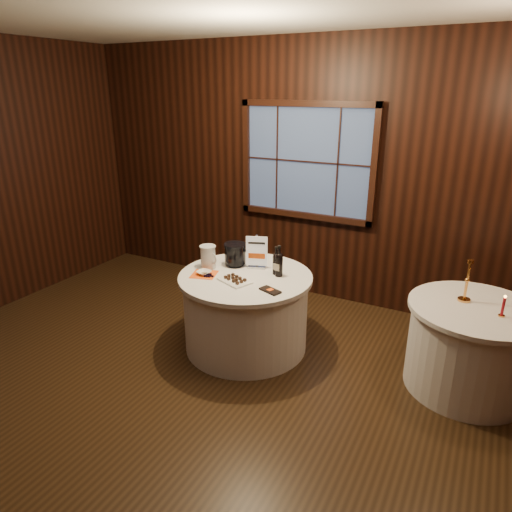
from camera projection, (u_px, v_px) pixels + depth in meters
The scene contains 16 objects.
ground at pixel (187, 402), 3.78m from camera, with size 6.00×6.00×0.00m, color black.
back_wall at pixel (307, 170), 5.31m from camera, with size 6.00×0.10×3.00m.
main_table at pixel (246, 311), 4.48m from camera, with size 1.28×1.28×0.77m.
side_table at pixel (470, 348), 3.85m from camera, with size 1.08×1.08×0.77m.
sign_stand at pixel (257, 257), 4.48m from camera, with size 0.20×0.16×0.34m.
port_bottle_left at pixel (276, 262), 4.33m from camera, with size 0.07×0.07×0.28m.
port_bottle_right at pixel (279, 263), 4.28m from camera, with size 0.07×0.08×0.30m.
ice_bucket at pixel (235, 254), 4.54m from camera, with size 0.22×0.22×0.23m.
chocolate_plate at pixel (235, 280), 4.19m from camera, with size 0.35×0.29×0.04m.
chocolate_box at pixel (270, 290), 4.00m from camera, with size 0.19×0.10×0.02m, color black.
grape_bunch at pixel (208, 275), 4.29m from camera, with size 0.16×0.08×0.04m.
glass_pitcher at pixel (208, 257), 4.48m from camera, with size 0.21×0.16×0.23m.
orange_napkin at pixel (204, 274), 4.36m from camera, with size 0.23×0.23×0.00m, color #FB5915.
cracker_bowl at pixel (204, 273), 4.35m from camera, with size 0.13×0.13×0.03m, color white.
brass_candlestick at pixel (466, 286), 3.78m from camera, with size 0.10×0.10×0.37m.
red_candle at pixel (503, 308), 3.54m from camera, with size 0.05×0.05×0.18m.
Camera 1 is at (1.97, -2.50, 2.45)m, focal length 32.00 mm.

